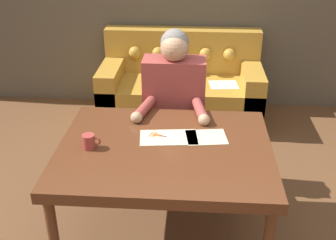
{
  "coord_description": "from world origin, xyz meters",
  "views": [
    {
      "loc": [
        0.03,
        -2.17,
        2.04
      ],
      "look_at": [
        -0.14,
        0.18,
        0.83
      ],
      "focal_mm": 45.0,
      "sensor_mm": 36.0,
      "label": 1
    }
  ],
  "objects_px": {
    "dining_table": "(165,156)",
    "scissors": "(159,136)",
    "couch": "(181,89)",
    "mug": "(89,142)",
    "person": "(174,109)"
  },
  "relations": [
    {
      "from": "person",
      "to": "mug",
      "type": "height_order",
      "value": "person"
    },
    {
      "from": "couch",
      "to": "person",
      "type": "height_order",
      "value": "person"
    },
    {
      "from": "dining_table",
      "to": "couch",
      "type": "height_order",
      "value": "couch"
    },
    {
      "from": "couch",
      "to": "scissors",
      "type": "xyz_separation_m",
      "value": [
        -0.07,
        -1.75,
        0.42
      ]
    },
    {
      "from": "couch",
      "to": "mug",
      "type": "bearing_deg",
      "value": -103.94
    },
    {
      "from": "couch",
      "to": "mug",
      "type": "distance_m",
      "value": 2.03
    },
    {
      "from": "dining_table",
      "to": "scissors",
      "type": "height_order",
      "value": "scissors"
    },
    {
      "from": "person",
      "to": "mug",
      "type": "bearing_deg",
      "value": -122.09
    },
    {
      "from": "mug",
      "to": "scissors",
      "type": "bearing_deg",
      "value": 23.31
    },
    {
      "from": "dining_table",
      "to": "couch",
      "type": "xyz_separation_m",
      "value": [
        0.03,
        1.87,
        -0.35
      ]
    },
    {
      "from": "person",
      "to": "scissors",
      "type": "bearing_deg",
      "value": -96.11
    },
    {
      "from": "scissors",
      "to": "person",
      "type": "bearing_deg",
      "value": 83.89
    },
    {
      "from": "person",
      "to": "couch",
      "type": "bearing_deg",
      "value": 89.55
    },
    {
      "from": "scissors",
      "to": "mug",
      "type": "height_order",
      "value": "mug"
    },
    {
      "from": "mug",
      "to": "person",
      "type": "bearing_deg",
      "value": 57.91
    }
  ]
}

